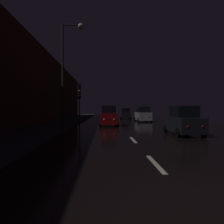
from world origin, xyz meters
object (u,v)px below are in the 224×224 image
at_px(car_distant_taillights, 125,114).
at_px(streetlamp_overhead, 68,62).
at_px(traffic_light_far_left, 79,94).
at_px(car_approaching_headlights, 109,116).
at_px(car_parked_right_far, 143,115).
at_px(car_parked_right_near, 183,122).

bearing_deg(car_distant_taillights, streetlamp_overhead, 162.65).
bearing_deg(streetlamp_overhead, car_distant_taillights, 72.65).
bearing_deg(traffic_light_far_left, streetlamp_overhead, 1.33).
height_order(streetlamp_overhead, car_approaching_headlights, streetlamp_overhead).
relative_size(streetlamp_overhead, car_parked_right_far, 1.96).
distance_m(streetlamp_overhead, car_approaching_headlights, 8.54).
xyz_separation_m(car_approaching_headlights, car_distant_taillights, (3.38, 14.69, -0.09)).
bearing_deg(streetlamp_overhead, car_parked_right_near, -10.84).
relative_size(car_approaching_headlights, car_parked_right_far, 1.00).
relative_size(car_distant_taillights, car_parked_right_far, 0.91).
bearing_deg(car_distant_taillights, car_approaching_headlights, 167.03).
bearing_deg(car_parked_right_far, traffic_light_far_left, 118.12).
bearing_deg(car_parked_right_far, car_parked_right_near, -180.00).
height_order(car_approaching_headlights, car_parked_right_far, car_approaching_headlights).
xyz_separation_m(car_parked_right_near, car_parked_right_far, (-0.00, 14.74, 0.06)).
bearing_deg(car_parked_right_far, car_approaching_headlights, 142.42).
xyz_separation_m(car_distant_taillights, car_parked_right_near, (1.71, -22.81, 0.02)).
bearing_deg(traffic_light_far_left, car_distant_taillights, 151.47).
height_order(traffic_light_far_left, car_approaching_headlights, traffic_light_far_left).
xyz_separation_m(car_approaching_headlights, car_parked_right_near, (5.09, -8.12, -0.07)).
distance_m(traffic_light_far_left, car_approaching_headlights, 4.78).
relative_size(traffic_light_far_left, car_parked_right_near, 1.23).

